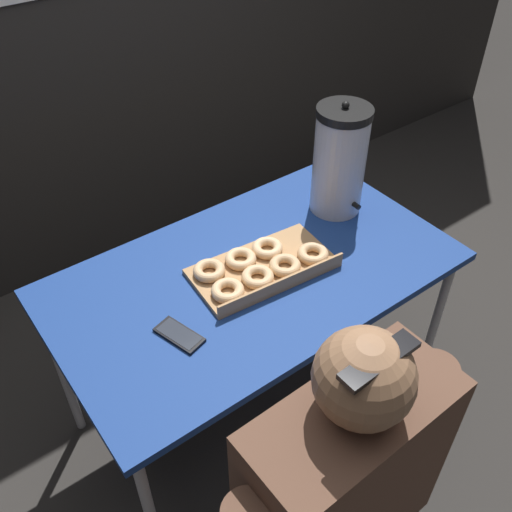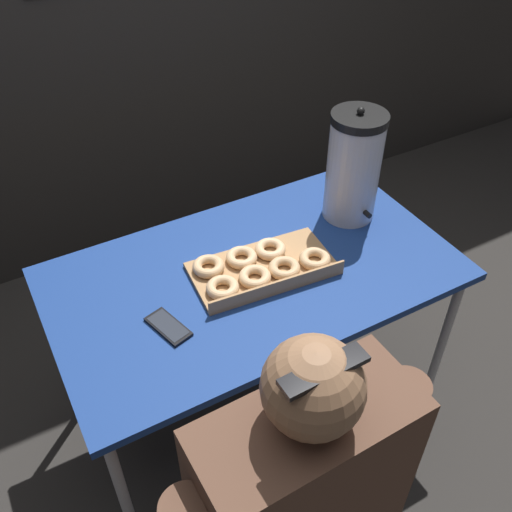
% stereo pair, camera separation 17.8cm
% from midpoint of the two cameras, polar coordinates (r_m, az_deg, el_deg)
% --- Properties ---
extents(ground_plane, '(12.00, 12.00, 0.00)m').
position_cam_midpoint_polar(ground_plane, '(2.37, -2.38, -14.68)').
color(ground_plane, '#2D2B28').
extents(folding_table, '(1.29, 0.74, 0.73)m').
position_cam_midpoint_polar(folding_table, '(1.85, -2.96, -2.77)').
color(folding_table, navy).
rests_on(folding_table, ground).
extents(donut_box, '(0.47, 0.28, 0.05)m').
position_cam_midpoint_polar(donut_box, '(1.80, -2.37, -1.26)').
color(donut_box, tan).
rests_on(donut_box, folding_table).
extents(coffee_urn, '(0.19, 0.21, 0.41)m').
position_cam_midpoint_polar(coffee_urn, '(1.98, 5.79, 9.39)').
color(coffee_urn, silver).
rests_on(coffee_urn, folding_table).
extents(cell_phone, '(0.10, 0.16, 0.01)m').
position_cam_midpoint_polar(cell_phone, '(1.65, -10.80, -7.91)').
color(cell_phone, black).
rests_on(cell_phone, folding_table).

